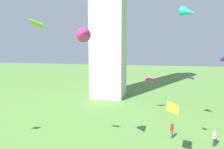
{
  "coord_description": "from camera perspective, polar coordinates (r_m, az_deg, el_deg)",
  "views": [
    {
      "loc": [
        4.56,
        -2.39,
        10.13
      ],
      "look_at": [
        0.52,
        15.32,
        7.8
      ],
      "focal_mm": 33.02,
      "sensor_mm": 36.0,
      "label": 1
    }
  ],
  "objects": [
    {
      "name": "person_2",
      "position": [
        24.98,
        16.23,
        -14.41
      ],
      "size": [
        0.37,
        0.54,
        1.77
      ],
      "rotation": [
        0.0,
        0.0,
        1.32
      ],
      "color": "#51754C",
      "rests_on": "ground_plane"
    },
    {
      "name": "kite_flying_0",
      "position": [
        32.98,
        10.4,
        -1.39
      ],
      "size": [
        1.79,
        1.58,
        0.84
      ],
      "rotation": [
        0.0,
        0.0,
        0.66
      ],
      "color": "#E20DA2"
    },
    {
      "name": "kite_flying_7",
      "position": [
        18.44,
        -20.09,
        13.02
      ],
      "size": [
        1.41,
        1.14,
        0.74
      ],
      "rotation": [
        0.0,
        0.0,
        0.43
      ],
      "color": "#76C826"
    },
    {
      "name": "kite_flying_1",
      "position": [
        16.99,
        -8.06,
        10.99
      ],
      "size": [
        1.69,
        2.02,
        1.24
      ],
      "rotation": [
        0.0,
        0.0,
        0.31
      ],
      "color": "#D02976"
    },
    {
      "name": "kite_flying_4",
      "position": [
        21.42,
        21.02,
        -0.89
      ],
      "size": [
        0.69,
        0.9,
        0.39
      ],
      "rotation": [
        0.0,
        0.0,
        1.37
      ],
      "color": "#7005C2"
    },
    {
      "name": "person_1",
      "position": [
        24.71,
        26.65,
        -15.17
      ],
      "size": [
        0.5,
        0.52,
        1.77
      ],
      "rotation": [
        0.0,
        0.0,
        0.84
      ],
      "color": "#2D3338",
      "rests_on": "ground_plane"
    },
    {
      "name": "kite_flying_3",
      "position": [
        24.22,
        20.33,
        15.96
      ],
      "size": [
        2.07,
        1.97,
        1.46
      ],
      "rotation": [
        0.0,
        0.0,
        0.9
      ],
      "color": "#14BFA9"
    },
    {
      "name": "kite_flying_6",
      "position": [
        29.41,
        28.57,
        3.73
      ],
      "size": [
        1.92,
        2.26,
        1.58
      ],
      "rotation": [
        0.0,
        0.0,
        3.59
      ],
      "color": "purple"
    },
    {
      "name": "kite_flying_2",
      "position": [
        18.63,
        16.41,
        -8.9
      ],
      "size": [
        1.15,
        1.53,
        0.87
      ],
      "rotation": [
        0.0,
        0.0,
        1.49
      ],
      "color": "gold"
    }
  ]
}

